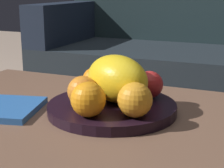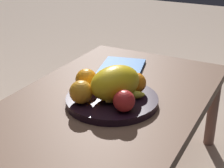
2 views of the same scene
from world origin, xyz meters
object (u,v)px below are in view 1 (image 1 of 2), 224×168
at_px(melon_large_front, 117,79).
at_px(coffee_table, 117,133).
at_px(banana_bunch, 120,87).
at_px(orange_left, 135,100).
at_px(orange_right, 96,81).
at_px(apple_left, 149,85).
at_px(orange_back, 83,91).
at_px(orange_front, 88,99).
at_px(couch, 204,66).
at_px(fruit_bowl, 112,108).

bearing_deg(melon_large_front, coffee_table, -66.52).
bearing_deg(banana_bunch, orange_left, -54.83).
relative_size(orange_right, apple_left, 1.04).
relative_size(melon_large_front, orange_back, 2.46).
distance_m(orange_front, orange_right, 0.18).
xyz_separation_m(couch, orange_right, (-0.13, -1.04, 0.16)).
distance_m(orange_left, banana_bunch, 0.15).
distance_m(coffee_table, couch, 1.13).
distance_m(orange_back, apple_left, 0.18).
height_order(orange_left, apple_left, orange_left).
distance_m(couch, banana_bunch, 1.07).
distance_m(melon_large_front, orange_back, 0.09).
xyz_separation_m(fruit_bowl, orange_left, (0.09, -0.07, 0.05)).
relative_size(orange_back, apple_left, 1.05).
relative_size(fruit_bowl, orange_front, 4.06).
relative_size(orange_right, orange_back, 0.99).
distance_m(couch, fruit_bowl, 1.11).
distance_m(melon_large_front, apple_left, 0.10).
bearing_deg(coffee_table, orange_front, -116.61).
xyz_separation_m(couch, fruit_bowl, (-0.05, -1.10, 0.11)).
bearing_deg(orange_front, melon_large_front, 82.18).
bearing_deg(apple_left, coffee_table, -110.98).
xyz_separation_m(melon_large_front, orange_back, (-0.06, -0.07, -0.02)).
bearing_deg(couch, fruit_bowl, -92.70).
xyz_separation_m(fruit_bowl, melon_large_front, (0.01, 0.02, 0.07)).
height_order(couch, orange_back, couch).
bearing_deg(coffee_table, orange_back, -169.34).
height_order(melon_large_front, banana_bunch, melon_large_front).
xyz_separation_m(fruit_bowl, orange_front, (-0.01, -0.11, 0.05)).
distance_m(melon_large_front, orange_front, 0.13).
bearing_deg(couch, apple_left, -88.86).
height_order(fruit_bowl, orange_front, orange_front).
bearing_deg(fruit_bowl, orange_back, -139.21).
height_order(fruit_bowl, orange_back, orange_back).
height_order(coffee_table, orange_back, orange_back).
distance_m(orange_right, banana_bunch, 0.08).
bearing_deg(orange_back, apple_left, 45.34).
height_order(coffee_table, melon_large_front, melon_large_front).
bearing_deg(melon_large_front, orange_back, -134.28).
distance_m(fruit_bowl, orange_right, 0.11).
height_order(couch, apple_left, couch).
relative_size(orange_left, banana_bunch, 0.49).
xyz_separation_m(melon_large_front, apple_left, (0.07, 0.07, -0.02)).
relative_size(orange_front, orange_right, 1.07).
relative_size(orange_left, orange_back, 1.05).
xyz_separation_m(coffee_table, orange_right, (-0.10, 0.09, 0.10)).
height_order(couch, banana_bunch, couch).
bearing_deg(banana_bunch, couch, 87.34).
bearing_deg(orange_right, coffee_table, -41.88).
xyz_separation_m(orange_back, banana_bunch, (0.06, 0.10, -0.01)).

